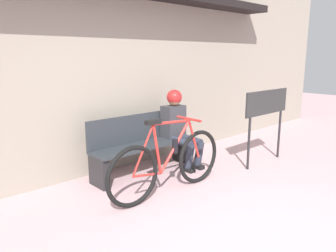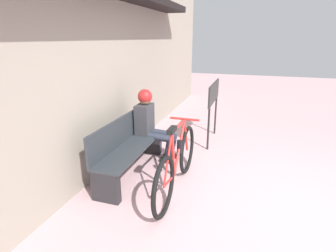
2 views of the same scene
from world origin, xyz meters
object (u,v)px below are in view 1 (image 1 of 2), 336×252
object	(u,v)px
park_bench_near	(143,146)
person_seated	(178,123)
bicycle	(169,163)
signboard	(267,108)

from	to	relation	value
park_bench_near	person_seated	bearing A→B (deg)	-11.22
park_bench_near	person_seated	xyz separation A→B (m)	(0.59, -0.12, 0.27)
park_bench_near	person_seated	size ratio (longest dim) A/B	1.39
park_bench_near	bicycle	bearing A→B (deg)	-106.44
person_seated	signboard	size ratio (longest dim) A/B	1.01
park_bench_near	signboard	bearing A→B (deg)	-30.55
bicycle	person_seated	bearing A→B (deg)	39.81
bicycle	signboard	world-z (taller)	signboard
signboard	park_bench_near	bearing A→B (deg)	149.45
person_seated	signboard	xyz separation A→B (m)	(1.04, -0.85, 0.22)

